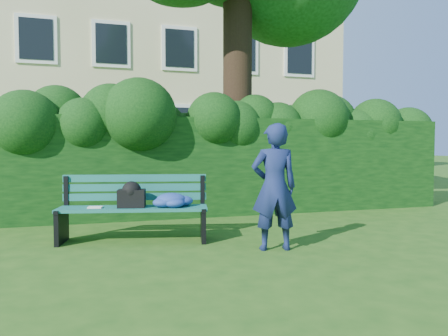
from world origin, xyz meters
name	(u,v)px	position (x,y,z in m)	size (l,w,h in m)	color
ground	(236,237)	(0.00, 0.00, 0.00)	(80.00, 80.00, 0.00)	#224E15
apartment_building	(135,38)	(0.00, 13.99, 6.00)	(16.00, 8.08, 12.00)	#C2BB82
hedge	(199,166)	(0.00, 2.20, 0.90)	(10.00, 1.00, 1.80)	black
park_bench	(143,204)	(-1.29, 0.14, 0.50)	(2.05, 0.96, 0.89)	#115552
man_reading	(274,187)	(0.21, -0.84, 0.78)	(0.57, 0.38, 1.57)	#16214E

